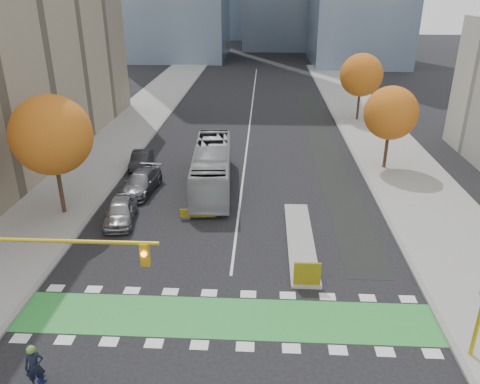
# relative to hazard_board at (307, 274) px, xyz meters

# --- Properties ---
(ground) EXTENTS (300.00, 300.00, 0.00)m
(ground) POSITION_rel_hazard_board_xyz_m (-4.00, -4.20, -0.80)
(ground) COLOR black
(ground) RESTS_ON ground
(sidewalk_west) EXTENTS (7.00, 120.00, 0.15)m
(sidewalk_west) POSITION_rel_hazard_board_xyz_m (-17.50, 15.80, -0.73)
(sidewalk_west) COLOR gray
(sidewalk_west) RESTS_ON ground
(sidewalk_east) EXTENTS (7.00, 120.00, 0.15)m
(sidewalk_east) POSITION_rel_hazard_board_xyz_m (9.50, 15.80, -0.73)
(sidewalk_east) COLOR gray
(sidewalk_east) RESTS_ON ground
(curb_west) EXTENTS (0.30, 120.00, 0.16)m
(curb_west) POSITION_rel_hazard_board_xyz_m (-14.00, 15.80, -0.73)
(curb_west) COLOR gray
(curb_west) RESTS_ON ground
(curb_east) EXTENTS (0.30, 120.00, 0.16)m
(curb_east) POSITION_rel_hazard_board_xyz_m (6.00, 15.80, -0.73)
(curb_east) COLOR gray
(curb_east) RESTS_ON ground
(bike_crossing) EXTENTS (20.00, 3.00, 0.01)m
(bike_crossing) POSITION_rel_hazard_board_xyz_m (-4.00, -2.70, -0.79)
(bike_crossing) COLOR green
(bike_crossing) RESTS_ON ground
(centre_line) EXTENTS (0.15, 70.00, 0.01)m
(centre_line) POSITION_rel_hazard_board_xyz_m (-4.00, 35.80, -0.80)
(centre_line) COLOR silver
(centre_line) RESTS_ON ground
(bike_lane_paint) EXTENTS (2.50, 50.00, 0.01)m
(bike_lane_paint) POSITION_rel_hazard_board_xyz_m (3.50, 25.80, -0.80)
(bike_lane_paint) COLOR black
(bike_lane_paint) RESTS_ON ground
(median_island) EXTENTS (1.60, 10.00, 0.16)m
(median_island) POSITION_rel_hazard_board_xyz_m (0.00, 4.80, -0.72)
(median_island) COLOR gray
(median_island) RESTS_ON ground
(hazard_board) EXTENTS (1.40, 0.12, 1.30)m
(hazard_board) POSITION_rel_hazard_board_xyz_m (0.00, 0.00, 0.00)
(hazard_board) COLOR yellow
(hazard_board) RESTS_ON median_island
(tree_west) EXTENTS (5.20, 5.20, 8.22)m
(tree_west) POSITION_rel_hazard_board_xyz_m (-16.00, 7.80, 4.82)
(tree_west) COLOR #332114
(tree_west) RESTS_ON ground
(tree_east_near) EXTENTS (4.40, 4.40, 7.08)m
(tree_east_near) POSITION_rel_hazard_board_xyz_m (8.00, 17.80, 4.06)
(tree_east_near) COLOR #332114
(tree_east_near) RESTS_ON ground
(tree_east_far) EXTENTS (4.80, 4.80, 7.65)m
(tree_east_far) POSITION_rel_hazard_board_xyz_m (8.50, 33.80, 4.44)
(tree_east_far) COLOR #332114
(tree_east_far) RESTS_ON ground
(traffic_signal_west) EXTENTS (8.53, 0.56, 5.20)m
(traffic_signal_west) POSITION_rel_hazard_board_xyz_m (-11.93, -4.71, 3.23)
(traffic_signal_west) COLOR #BF9914
(traffic_signal_west) RESTS_ON ground
(cyclist) EXTENTS (1.42, 2.26, 2.46)m
(cyclist) POSITION_rel_hazard_board_xyz_m (-10.64, -7.71, 0.02)
(cyclist) COLOR navy
(cyclist) RESTS_ON ground
(bus) EXTENTS (3.49, 11.85, 3.26)m
(bus) POSITION_rel_hazard_board_xyz_m (-6.31, 13.04, 0.83)
(bus) COLOR #A2A6A9
(bus) RESTS_ON ground
(parked_car_a) EXTENTS (2.39, 4.71, 1.54)m
(parked_car_a) POSITION_rel_hazard_board_xyz_m (-11.73, 6.83, -0.03)
(parked_car_a) COLOR gray
(parked_car_a) RESTS_ON ground
(parked_car_b) EXTENTS (1.84, 4.46, 1.44)m
(parked_car_b) POSITION_rel_hazard_board_xyz_m (-12.85, 16.83, -0.08)
(parked_car_b) COLOR black
(parked_car_b) RESTS_ON ground
(parked_car_c) EXTENTS (2.66, 5.42, 1.52)m
(parked_car_c) POSITION_rel_hazard_board_xyz_m (-11.60, 11.83, -0.04)
(parked_car_c) COLOR #4D4D52
(parked_car_c) RESTS_ON ground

